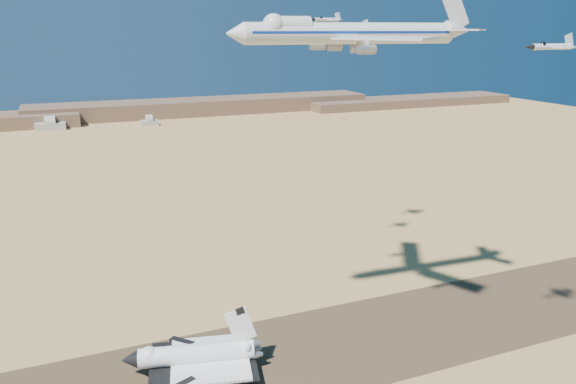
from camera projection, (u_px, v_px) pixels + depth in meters
name	position (u px, v px, depth m)	size (l,w,h in m)	color
ground	(265.00, 362.00, 176.69)	(1200.00, 1200.00, 0.00)	tan
runway	(265.00, 362.00, 176.68)	(600.00, 50.00, 0.06)	brown
ridgeline	(164.00, 111.00, 666.59)	(960.00, 90.00, 18.00)	brown
hangars	(46.00, 127.00, 576.55)	(200.50, 29.50, 30.00)	#B4B19F
shuttle	(196.00, 356.00, 169.84)	(42.11, 31.73, 20.73)	white
carrier_747	(345.00, 33.00, 163.52)	(77.92, 60.40, 19.44)	silver
crew_a	(232.00, 381.00, 165.73)	(0.57, 0.37, 1.56)	orange
crew_b	(241.00, 382.00, 165.24)	(0.76, 0.44, 1.56)	orange
crew_c	(234.00, 380.00, 165.63)	(1.12, 0.57, 1.91)	orange
chase_jet_a	(551.00, 46.00, 140.49)	(16.38, 8.69, 4.08)	silver
chase_jet_d	(326.00, 19.00, 212.21)	(13.91, 7.59, 3.47)	silver
chase_jet_e	(353.00, 27.00, 236.32)	(16.15, 8.64, 4.02)	silver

